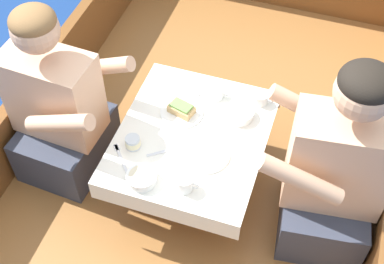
# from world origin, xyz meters

# --- Properties ---
(ground_plane) EXTENTS (60.00, 60.00, 0.00)m
(ground_plane) POSITION_xyz_m (0.00, 0.00, 0.00)
(ground_plane) COLOR navy
(boat_deck) EXTENTS (1.82, 3.33, 0.26)m
(boat_deck) POSITION_xyz_m (0.00, 0.00, 0.13)
(boat_deck) COLOR brown
(boat_deck) RESTS_ON ground_plane
(gunwale_port) EXTENTS (0.06, 3.33, 0.35)m
(gunwale_port) POSITION_xyz_m (-0.88, 0.00, 0.43)
(gunwale_port) COLOR brown
(gunwale_port) RESTS_ON boat_deck
(gunwale_starboard) EXTENTS (0.06, 3.33, 0.35)m
(gunwale_starboard) POSITION_xyz_m (0.88, 0.00, 0.43)
(gunwale_starboard) COLOR brown
(gunwale_starboard) RESTS_ON boat_deck
(cockpit_table) EXTENTS (0.65, 0.76, 0.36)m
(cockpit_table) POSITION_xyz_m (0.00, 0.08, 0.59)
(cockpit_table) COLOR #B2B2B7
(cockpit_table) RESTS_ON boat_deck
(person_port) EXTENTS (0.54, 0.47, 0.94)m
(person_port) POSITION_xyz_m (-0.62, 0.02, 0.63)
(person_port) COLOR #333847
(person_port) RESTS_ON boat_deck
(person_starboard) EXTENTS (0.56, 0.49, 0.99)m
(person_starboard) POSITION_xyz_m (0.62, 0.04, 0.66)
(person_starboard) COLOR #333847
(person_starboard) RESTS_ON boat_deck
(plate_sandwich) EXTENTS (0.20, 0.20, 0.01)m
(plate_sandwich) POSITION_xyz_m (-0.09, 0.19, 0.63)
(plate_sandwich) COLOR white
(plate_sandwich) RESTS_ON cockpit_table
(plate_bread) EXTENTS (0.21, 0.21, 0.01)m
(plate_bread) POSITION_xyz_m (0.09, -0.01, 0.63)
(plate_bread) COLOR white
(plate_bread) RESTS_ON cockpit_table
(sandwich) EXTENTS (0.13, 0.10, 0.05)m
(sandwich) POSITION_xyz_m (-0.09, 0.19, 0.66)
(sandwich) COLOR tan
(sandwich) RESTS_ON plate_sandwich
(bowl_port_near) EXTENTS (0.13, 0.13, 0.04)m
(bowl_port_near) POSITION_xyz_m (-0.12, -0.22, 0.65)
(bowl_port_near) COLOR white
(bowl_port_near) RESTS_ON cockpit_table
(bowl_starboard_near) EXTENTS (0.13, 0.13, 0.04)m
(bowl_starboard_near) POSITION_xyz_m (0.17, 0.25, 0.65)
(bowl_starboard_near) COLOR white
(bowl_starboard_near) RESTS_ON cockpit_table
(coffee_cup_port) EXTENTS (0.09, 0.07, 0.05)m
(coffee_cup_port) POSITION_xyz_m (0.24, 0.36, 0.65)
(coffee_cup_port) COLOR white
(coffee_cup_port) RESTS_ON cockpit_table
(coffee_cup_starboard) EXTENTS (0.10, 0.07, 0.07)m
(coffee_cup_starboard) POSITION_xyz_m (0.06, -0.20, 0.66)
(coffee_cup_starboard) COLOR white
(coffee_cup_starboard) RESTS_ON cockpit_table
(coffee_cup_center) EXTENTS (0.10, 0.08, 0.06)m
(coffee_cup_center) POSITION_xyz_m (0.03, 0.34, 0.65)
(coffee_cup_center) COLOR white
(coffee_cup_center) RESTS_ON cockpit_table
(tin_can) EXTENTS (0.07, 0.07, 0.05)m
(tin_can) POSITION_xyz_m (-0.22, -0.06, 0.65)
(tin_can) COLOR silver
(tin_can) RESTS_ON cockpit_table
(utensil_spoon_center) EXTENTS (0.15, 0.11, 0.01)m
(utensil_spoon_center) POSITION_xyz_m (-0.06, -0.03, 0.63)
(utensil_spoon_center) COLOR silver
(utensil_spoon_center) RESTS_ON cockpit_table
(utensil_spoon_starboard) EXTENTS (0.17, 0.06, 0.01)m
(utensil_spoon_starboard) POSITION_xyz_m (-0.09, 0.31, 0.63)
(utensil_spoon_starboard) COLOR silver
(utensil_spoon_starboard) RESTS_ON cockpit_table
(utensil_knife_port) EXTENTS (0.13, 0.12, 0.00)m
(utensil_knife_port) POSITION_xyz_m (0.08, 0.17, 0.63)
(utensil_knife_port) COLOR silver
(utensil_knife_port) RESTS_ON cockpit_table
(utensil_fork_starboard) EXTENTS (0.13, 0.14, 0.00)m
(utensil_fork_starboard) POSITION_xyz_m (-0.25, -0.13, 0.63)
(utensil_fork_starboard) COLOR silver
(utensil_fork_starboard) RESTS_ON cockpit_table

